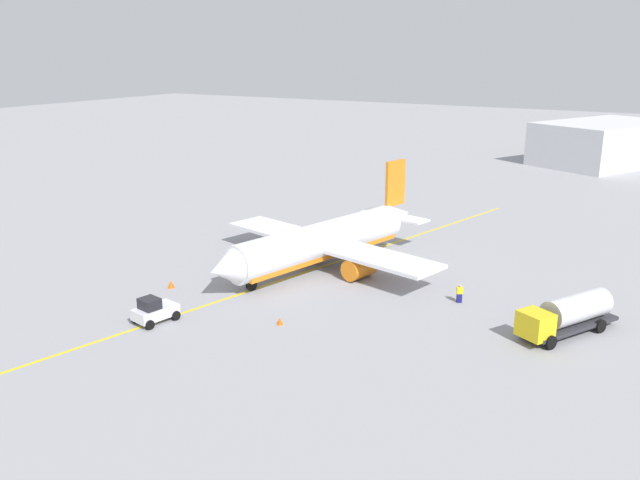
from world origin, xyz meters
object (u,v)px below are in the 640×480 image
airplane (323,242)px  refueling_worker (459,294)px  pushback_tug (154,311)px  safety_cone_nose (280,321)px  fuel_tanker (567,314)px  safety_cone_wingtip (171,284)px

airplane → refueling_worker: airplane is taller
pushback_tug → safety_cone_nose: size_ratio=6.45×
pushback_tug → refueling_worker: (-16.96, 20.64, -0.19)m
airplane → safety_cone_nose: size_ratio=47.79×
pushback_tug → safety_cone_nose: pushback_tug is taller
fuel_tanker → refueling_worker: fuel_tanker is taller
safety_cone_nose → safety_cone_wingtip: (-2.08, -13.79, 0.07)m
fuel_tanker → pushback_tug: (14.63, -30.22, -0.71)m
pushback_tug → safety_cone_wingtip: 8.15m
fuel_tanker → pushback_tug: size_ratio=2.45×
safety_cone_wingtip → pushback_tug: bearing=32.9°
airplane → safety_cone_nose: (14.85, 4.35, -2.41)m
pushback_tug → airplane: bearing=165.6°
safety_cone_nose → refueling_worker: bearing=137.3°
airplane → pushback_tug: airplane is taller
refueling_worker → fuel_tanker: bearing=76.3°
pushback_tug → safety_cone_wingtip: bearing=-147.1°
fuel_tanker → safety_cone_wingtip: bearing=-77.3°
pushback_tug → refueling_worker: bearing=129.4°
refueling_worker → safety_cone_wingtip: bearing=-68.0°
fuel_tanker → refueling_worker: bearing=-103.7°
fuel_tanker → safety_cone_nose: 23.10m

